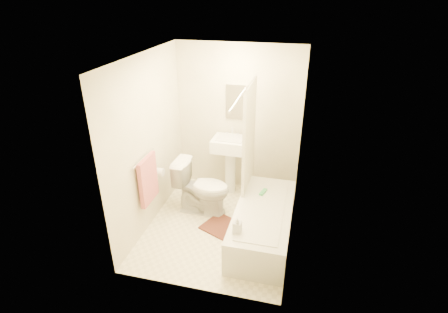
% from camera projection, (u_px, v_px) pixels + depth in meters
% --- Properties ---
extents(floor, '(2.40, 2.40, 0.00)m').
position_uv_depth(floor, '(220.00, 226.00, 5.06)').
color(floor, beige).
rests_on(floor, ground).
extents(ceiling, '(2.40, 2.40, 0.00)m').
position_uv_depth(ceiling, '(219.00, 56.00, 4.01)').
color(ceiling, white).
rests_on(ceiling, ground).
extents(wall_back, '(2.00, 0.02, 2.40)m').
position_uv_depth(wall_back, '(238.00, 120.00, 5.58)').
color(wall_back, beige).
rests_on(wall_back, ground).
extents(wall_left, '(0.02, 2.40, 2.40)m').
position_uv_depth(wall_left, '(148.00, 143.00, 4.75)').
color(wall_left, beige).
rests_on(wall_left, ground).
extents(wall_right, '(0.02, 2.40, 2.40)m').
position_uv_depth(wall_right, '(297.00, 159.00, 4.32)').
color(wall_right, beige).
rests_on(wall_right, ground).
extents(mirror, '(0.40, 0.03, 0.55)m').
position_uv_depth(mirror, '(238.00, 102.00, 5.43)').
color(mirror, white).
rests_on(mirror, wall_back).
extents(curtain_rod, '(0.03, 1.70, 0.03)m').
position_uv_depth(curtain_rod, '(245.00, 90.00, 4.20)').
color(curtain_rod, silver).
rests_on(curtain_rod, wall_back).
extents(shower_curtain, '(0.04, 0.80, 1.55)m').
position_uv_depth(shower_curtain, '(249.00, 137.00, 4.90)').
color(shower_curtain, silver).
rests_on(shower_curtain, curtain_rod).
extents(towel_bar, '(0.02, 0.60, 0.02)m').
position_uv_depth(towel_bar, '(144.00, 158.00, 4.57)').
color(towel_bar, silver).
rests_on(towel_bar, wall_left).
extents(towel, '(0.06, 0.45, 0.66)m').
position_uv_depth(towel, '(148.00, 180.00, 4.70)').
color(towel, '#CC7266').
rests_on(towel, towel_bar).
extents(toilet_paper, '(0.11, 0.12, 0.12)m').
position_uv_depth(toilet_paper, '(160.00, 172.00, 5.06)').
color(toilet_paper, white).
rests_on(toilet_paper, wall_left).
extents(toilet, '(0.85, 0.50, 0.82)m').
position_uv_depth(toilet, '(202.00, 188.00, 5.23)').
color(toilet, silver).
rests_on(toilet, floor).
extents(sink, '(0.55, 0.44, 1.07)m').
position_uv_depth(sink, '(230.00, 163.00, 5.67)').
color(sink, white).
rests_on(sink, floor).
extents(bathtub, '(0.73, 1.68, 0.47)m').
position_uv_depth(bathtub, '(263.00, 223.00, 4.73)').
color(bathtub, silver).
rests_on(bathtub, floor).
extents(bath_mat, '(0.78, 0.70, 0.02)m').
position_uv_depth(bath_mat, '(226.00, 228.00, 5.00)').
color(bath_mat, '#49261D').
rests_on(bath_mat, floor).
extents(soap_bottle, '(0.10, 0.11, 0.21)m').
position_uv_depth(soap_bottle, '(237.00, 225.00, 4.14)').
color(soap_bottle, silver).
rests_on(soap_bottle, bathtub).
extents(scrub_brush, '(0.10, 0.19, 0.04)m').
position_uv_depth(scrub_brush, '(263.00, 192.00, 4.96)').
color(scrub_brush, '#44B662').
rests_on(scrub_brush, bathtub).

